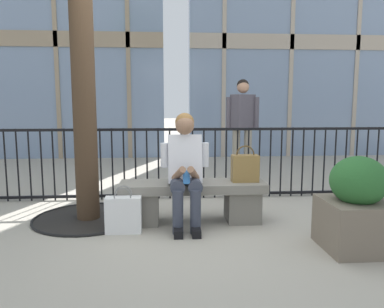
{
  "coord_description": "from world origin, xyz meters",
  "views": [
    {
      "loc": [
        -0.3,
        -4.01,
        1.31
      ],
      "look_at": [
        0.0,
        0.1,
        0.75
      ],
      "focal_mm": 34.81,
      "sensor_mm": 36.0,
      "label": 1
    }
  ],
  "objects": [
    {
      "name": "plaza_railing",
      "position": [
        0.0,
        1.06,
        0.5
      ],
      "size": [
        7.7,
        0.04,
        0.98
      ],
      "color": "black",
      "rests_on": "ground"
    },
    {
      "name": "handbag_on_bench",
      "position": [
        0.58,
        -0.01,
        0.61
      ],
      "size": [
        0.29,
        0.15,
        0.41
      ],
      "color": "olive",
      "rests_on": "stone_bench"
    },
    {
      "name": "bystander_at_railing",
      "position": [
        1.0,
        2.13,
        1.0
      ],
      "size": [
        0.55,
        0.39,
        1.71
      ],
      "color": "gray",
      "rests_on": "ground"
    },
    {
      "name": "shopping_bag",
      "position": [
        -0.73,
        -0.3,
        0.19
      ],
      "size": [
        0.36,
        0.15,
        0.48
      ],
      "color": "white",
      "rests_on": "ground"
    },
    {
      "name": "seated_person_with_phone",
      "position": [
        -0.09,
        -0.13,
        0.65
      ],
      "size": [
        0.52,
        0.66,
        1.21
      ],
      "color": "#383D4C",
      "rests_on": "ground"
    },
    {
      "name": "stone_bench",
      "position": [
        0.0,
        0.0,
        0.27
      ],
      "size": [
        1.6,
        0.44,
        0.45
      ],
      "color": "gray",
      "rests_on": "ground"
    },
    {
      "name": "ground_plane",
      "position": [
        0.0,
        0.0,
        0.0
      ],
      "size": [
        60.0,
        60.0,
        0.0
      ],
      "primitive_type": "plane",
      "color": "#A8A091"
    },
    {
      "name": "planter",
      "position": [
        1.41,
        -0.9,
        0.39
      ],
      "size": [
        0.58,
        0.58,
        0.85
      ],
      "color": "#726656",
      "rests_on": "ground"
    }
  ]
}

